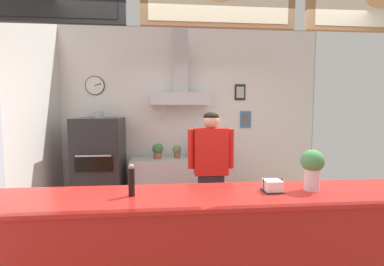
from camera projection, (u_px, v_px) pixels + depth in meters
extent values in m
cube|color=#9E9E99|center=(191.00, 118.00, 4.89)|extent=(4.45, 0.12, 3.06)
cube|color=white|center=(191.00, 118.00, 4.82)|extent=(4.41, 0.01, 3.02)
cylinder|color=black|center=(95.00, 86.00, 4.61)|extent=(0.31, 0.02, 0.31)
cylinder|color=white|center=(95.00, 85.00, 4.60)|extent=(0.29, 0.01, 0.29)
cube|color=black|center=(98.00, 85.00, 4.59)|extent=(0.11, 0.01, 0.04)
cylinder|color=white|center=(160.00, 109.00, 4.74)|extent=(0.24, 0.02, 0.24)
cylinder|color=white|center=(222.00, 123.00, 4.86)|extent=(0.22, 0.02, 0.22)
cube|color=teal|center=(246.00, 120.00, 4.90)|extent=(0.19, 0.02, 0.29)
cube|color=#5C5C5C|center=(246.00, 120.00, 4.89)|extent=(0.14, 0.01, 0.21)
cube|color=black|center=(240.00, 92.00, 4.85)|extent=(0.18, 0.02, 0.27)
cube|color=#B5B5B5|center=(240.00, 92.00, 4.84)|extent=(0.13, 0.01, 0.20)
cube|color=#B7BABF|center=(180.00, 99.00, 4.59)|extent=(0.97, 0.38, 0.20)
cube|color=#B7BABF|center=(180.00, 61.00, 4.61)|extent=(0.24, 0.24, 1.06)
cube|color=red|center=(222.00, 258.00, 2.22)|extent=(3.70, 0.62, 0.99)
cube|color=red|center=(222.00, 196.00, 2.17)|extent=(3.77, 0.66, 0.03)
cube|color=#B7BABF|center=(183.00, 185.00, 4.57)|extent=(1.67, 0.53, 0.88)
cube|color=#929499|center=(183.00, 202.00, 4.59)|extent=(1.58, 0.49, 0.02)
cube|color=#232326|center=(100.00, 168.00, 4.30)|extent=(0.70, 0.70, 1.55)
cube|color=black|center=(94.00, 165.00, 3.93)|extent=(0.52, 0.02, 0.20)
cube|color=#A3A5AD|center=(93.00, 156.00, 3.90)|extent=(0.49, 0.02, 0.02)
cylinder|color=#A3A5AD|center=(99.00, 115.00, 4.22)|extent=(0.14, 0.14, 0.10)
cube|color=#232328|center=(211.00, 209.00, 3.46)|extent=(0.31, 0.21, 0.89)
cube|color=red|center=(211.00, 151.00, 3.39)|extent=(0.41, 0.23, 0.57)
cylinder|color=red|center=(231.00, 149.00, 3.41)|extent=(0.08, 0.08, 0.48)
cylinder|color=red|center=(191.00, 149.00, 3.38)|extent=(0.08, 0.08, 0.48)
sphere|color=#D8AD8E|center=(211.00, 121.00, 3.36)|extent=(0.20, 0.20, 0.20)
ellipsoid|color=black|center=(211.00, 117.00, 3.36)|extent=(0.19, 0.19, 0.11)
cube|color=silver|center=(210.00, 145.00, 4.53)|extent=(0.47, 0.44, 0.42)
cylinder|color=#4C4C51|center=(206.00, 149.00, 4.28)|extent=(0.06, 0.06, 0.06)
cube|color=black|center=(212.00, 160.00, 4.29)|extent=(0.43, 0.10, 0.04)
sphere|color=black|center=(221.00, 142.00, 4.30)|extent=(0.04, 0.04, 0.04)
cylinder|color=#9E563D|center=(177.00, 155.00, 4.55)|extent=(0.10, 0.10, 0.10)
ellipsoid|color=#5B844C|center=(177.00, 149.00, 4.55)|extent=(0.14, 0.14, 0.13)
cylinder|color=#9E563D|center=(158.00, 155.00, 4.52)|extent=(0.13, 0.13, 0.10)
ellipsoid|color=#387A3D|center=(158.00, 149.00, 4.51)|extent=(0.18, 0.18, 0.16)
cube|color=#262628|center=(272.00, 191.00, 2.24)|extent=(0.15, 0.15, 0.01)
cylinder|color=#262628|center=(263.00, 185.00, 2.22)|extent=(0.01, 0.01, 0.11)
cylinder|color=#262628|center=(282.00, 185.00, 2.24)|extent=(0.01, 0.01, 0.11)
cube|color=white|center=(272.00, 186.00, 2.23)|extent=(0.13, 0.13, 0.09)
cylinder|color=black|center=(132.00, 183.00, 2.11)|extent=(0.05, 0.05, 0.21)
sphere|color=gray|center=(131.00, 167.00, 2.10)|extent=(0.04, 0.04, 0.04)
cylinder|color=silver|center=(312.00, 179.00, 2.27)|extent=(0.12, 0.12, 0.18)
cylinder|color=gray|center=(311.00, 186.00, 2.27)|extent=(0.11, 0.11, 0.06)
ellipsoid|color=#47894C|center=(312.00, 161.00, 2.25)|extent=(0.18, 0.18, 0.18)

